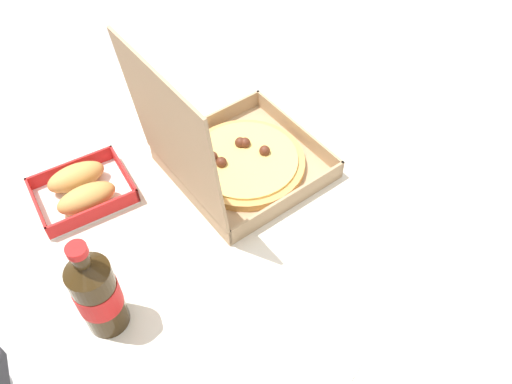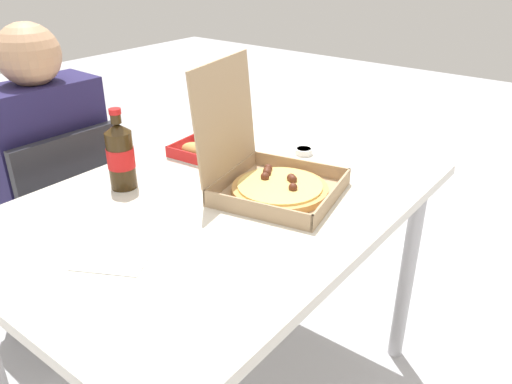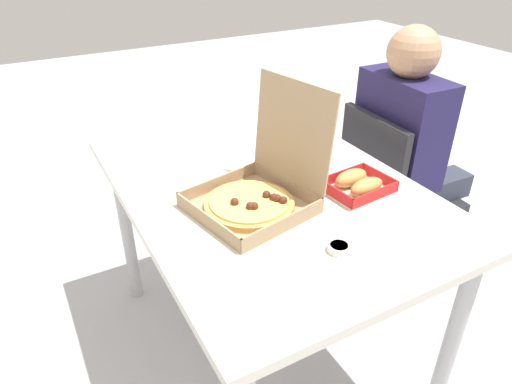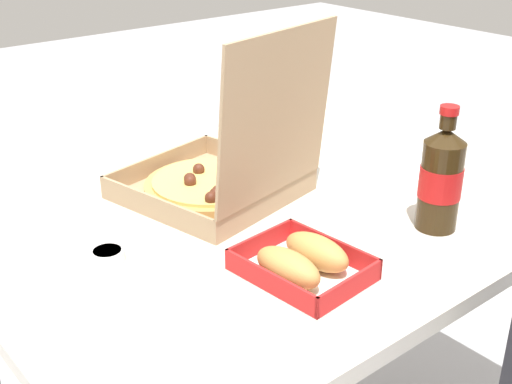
{
  "view_description": "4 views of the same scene",
  "coord_description": "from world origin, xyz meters",
  "px_view_note": "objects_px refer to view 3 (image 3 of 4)",
  "views": [
    {
      "loc": [
        -0.6,
        0.2,
        1.58
      ],
      "look_at": [
        0.02,
        -0.1,
        0.76
      ],
      "focal_mm": 36.42,
      "sensor_mm": 36.0,
      "label": 1
    },
    {
      "loc": [
        -0.88,
        -0.81,
        1.36
      ],
      "look_at": [
        0.04,
        -0.09,
        0.78
      ],
      "focal_mm": 35.46,
      "sensor_mm": 36.0,
      "label": 2
    },
    {
      "loc": [
        1.1,
        -0.64,
        1.47
      ],
      "look_at": [
        0.05,
        -0.06,
        0.76
      ],
      "focal_mm": 32.58,
      "sensor_mm": 36.0,
      "label": 3
    },
    {
      "loc": [
        0.79,
        0.86,
        1.3
      ],
      "look_at": [
        0.08,
        -0.01,
        0.78
      ],
      "focal_mm": 46.78,
      "sensor_mm": 36.0,
      "label": 4
    }
  ],
  "objects_px": {
    "diner_person": "(408,144)",
    "pizza_box_open": "(257,192)",
    "bread_side_box": "(358,184)",
    "cola_bottle": "(312,128)",
    "paper_menu": "(225,145)",
    "chair": "(389,192)",
    "dipping_sauce_cup": "(339,248)"
  },
  "relations": [
    {
      "from": "bread_side_box",
      "to": "cola_bottle",
      "type": "height_order",
      "value": "cola_bottle"
    },
    {
      "from": "chair",
      "to": "diner_person",
      "type": "xyz_separation_m",
      "value": [
        0.0,
        0.06,
        0.21
      ]
    },
    {
      "from": "chair",
      "to": "cola_bottle",
      "type": "xyz_separation_m",
      "value": [
        -0.02,
        -0.41,
        0.36
      ]
    },
    {
      "from": "pizza_box_open",
      "to": "dipping_sauce_cup",
      "type": "relative_size",
      "value": 6.82
    },
    {
      "from": "bread_side_box",
      "to": "paper_menu",
      "type": "distance_m",
      "value": 0.54
    },
    {
      "from": "cola_bottle",
      "to": "paper_menu",
      "type": "height_order",
      "value": "cola_bottle"
    },
    {
      "from": "pizza_box_open",
      "to": "bread_side_box",
      "type": "height_order",
      "value": "pizza_box_open"
    },
    {
      "from": "chair",
      "to": "dipping_sauce_cup",
      "type": "distance_m",
      "value": 0.87
    },
    {
      "from": "chair",
      "to": "pizza_box_open",
      "type": "height_order",
      "value": "pizza_box_open"
    },
    {
      "from": "pizza_box_open",
      "to": "bread_side_box",
      "type": "bearing_deg",
      "value": 76.54
    },
    {
      "from": "dipping_sauce_cup",
      "to": "chair",
      "type": "bearing_deg",
      "value": 126.13
    },
    {
      "from": "cola_bottle",
      "to": "dipping_sauce_cup",
      "type": "bearing_deg",
      "value": -27.39
    },
    {
      "from": "diner_person",
      "to": "pizza_box_open",
      "type": "distance_m",
      "value": 0.83
    },
    {
      "from": "chair",
      "to": "dipping_sauce_cup",
      "type": "relative_size",
      "value": 14.82
    },
    {
      "from": "diner_person",
      "to": "paper_menu",
      "type": "distance_m",
      "value": 0.74
    },
    {
      "from": "paper_menu",
      "to": "cola_bottle",
      "type": "bearing_deg",
      "value": 21.72
    },
    {
      "from": "pizza_box_open",
      "to": "paper_menu",
      "type": "relative_size",
      "value": 1.82
    },
    {
      "from": "pizza_box_open",
      "to": "bread_side_box",
      "type": "relative_size",
      "value": 1.88
    },
    {
      "from": "pizza_box_open",
      "to": "cola_bottle",
      "type": "height_order",
      "value": "pizza_box_open"
    },
    {
      "from": "chair",
      "to": "bread_side_box",
      "type": "xyz_separation_m",
      "value": [
        0.28,
        -0.43,
        0.29
      ]
    },
    {
      "from": "diner_person",
      "to": "pizza_box_open",
      "type": "bearing_deg",
      "value": -75.94
    },
    {
      "from": "chair",
      "to": "paper_menu",
      "type": "relative_size",
      "value": 3.95
    },
    {
      "from": "diner_person",
      "to": "bread_side_box",
      "type": "xyz_separation_m",
      "value": [
        0.27,
        -0.49,
        0.09
      ]
    },
    {
      "from": "chair",
      "to": "diner_person",
      "type": "bearing_deg",
      "value": 87.92
    },
    {
      "from": "diner_person",
      "to": "pizza_box_open",
      "type": "relative_size",
      "value": 3.01
    },
    {
      "from": "chair",
      "to": "paper_menu",
      "type": "distance_m",
      "value": 0.73
    },
    {
      "from": "bread_side_box",
      "to": "dipping_sauce_cup",
      "type": "distance_m",
      "value": 0.31
    },
    {
      "from": "diner_person",
      "to": "paper_menu",
      "type": "relative_size",
      "value": 5.48
    },
    {
      "from": "bread_side_box",
      "to": "paper_menu",
      "type": "bearing_deg",
      "value": -156.84
    },
    {
      "from": "bread_side_box",
      "to": "cola_bottle",
      "type": "relative_size",
      "value": 0.91
    },
    {
      "from": "dipping_sauce_cup",
      "to": "paper_menu",
      "type": "bearing_deg",
      "value": 178.25
    },
    {
      "from": "dipping_sauce_cup",
      "to": "diner_person",
      "type": "bearing_deg",
      "value": 123.78
    }
  ]
}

